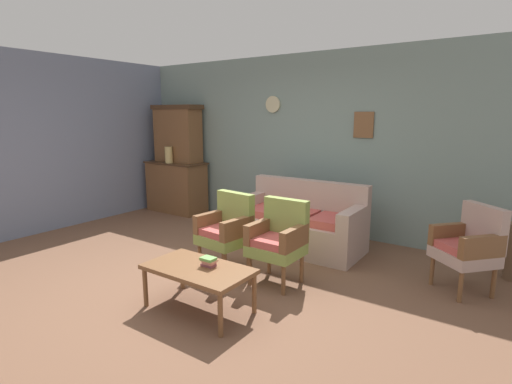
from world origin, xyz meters
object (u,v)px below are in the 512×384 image
object	(u,v)px
armchair_near_cabinet	(227,228)
book_stack_on_table	(209,261)
wingback_chair_by_fireplace	(469,244)
floral_couch	(300,224)
armchair_by_doorway	(279,238)
side_cabinet	(177,187)
vase_on_cabinet	(169,155)
coffee_table	(198,272)

from	to	relation	value
armchair_near_cabinet	book_stack_on_table	distance (m)	0.98
wingback_chair_by_fireplace	book_stack_on_table	world-z (taller)	wingback_chair_by_fireplace
floral_couch	armchair_by_doorway	xyz separation A→B (m)	(0.36, -1.13, 0.17)
side_cabinet	vase_on_cabinet	size ratio (longest dim) A/B	3.94
wingback_chair_by_fireplace	floral_couch	bearing A→B (deg)	174.15
side_cabinet	armchair_by_doorway	distance (m)	3.65
wingback_chair_by_fireplace	coffee_table	distance (m)	2.72
side_cabinet	floral_couch	xyz separation A→B (m)	(2.90, -0.53, -0.14)
vase_on_cabinet	armchair_near_cabinet	bearing A→B (deg)	-30.68
wingback_chair_by_fireplace	book_stack_on_table	bearing A→B (deg)	-136.72
side_cabinet	wingback_chair_by_fireplace	xyz separation A→B (m)	(4.95, -0.74, 0.03)
vase_on_cabinet	book_stack_on_table	world-z (taller)	vase_on_cabinet
floral_couch	armchair_near_cabinet	distance (m)	1.22
armchair_near_cabinet	coffee_table	distance (m)	1.02
coffee_table	side_cabinet	bearing A→B (deg)	138.76
floral_couch	book_stack_on_table	world-z (taller)	floral_couch
wingback_chair_by_fireplace	book_stack_on_table	xyz separation A→B (m)	(-1.91, -1.80, -0.03)
side_cabinet	vase_on_cabinet	bearing A→B (deg)	-86.71
floral_couch	book_stack_on_table	distance (m)	2.02
vase_on_cabinet	armchair_by_doorway	xyz separation A→B (m)	(3.24, -1.48, -0.58)
side_cabinet	floral_couch	size ratio (longest dim) A/B	0.67
armchair_by_doorway	side_cabinet	bearing A→B (deg)	153.05
vase_on_cabinet	armchair_near_cabinet	distance (m)	3.03
armchair_by_doorway	vase_on_cabinet	bearing A→B (deg)	155.42
vase_on_cabinet	wingback_chair_by_fireplace	xyz separation A→B (m)	(4.94, -0.57, -0.58)
side_cabinet	book_stack_on_table	distance (m)	3.96
side_cabinet	book_stack_on_table	bearing A→B (deg)	-39.84
vase_on_cabinet	armchair_by_doorway	bearing A→B (deg)	-24.58
vase_on_cabinet	armchair_near_cabinet	size ratio (longest dim) A/B	0.33
coffee_table	floral_couch	bearing A→B (deg)	92.12
side_cabinet	armchair_near_cabinet	distance (m)	3.07
floral_couch	armchair_by_doorway	size ratio (longest dim) A/B	1.90
vase_on_cabinet	coffee_table	size ratio (longest dim) A/B	0.29
armchair_near_cabinet	book_stack_on_table	xyz separation A→B (m)	(0.48, -0.85, -0.03)
armchair_near_cabinet	wingback_chair_by_fireplace	distance (m)	2.57
armchair_by_doorway	armchair_near_cabinet	bearing A→B (deg)	-177.28
side_cabinet	vase_on_cabinet	distance (m)	0.63
wingback_chair_by_fireplace	coffee_table	bearing A→B (deg)	-136.61
vase_on_cabinet	wingback_chair_by_fireplace	bearing A→B (deg)	-6.54
armchair_near_cabinet	wingback_chair_by_fireplace	size ratio (longest dim) A/B	1.00
armchair_near_cabinet	coffee_table	bearing A→B (deg)	-66.06
vase_on_cabinet	coffee_table	distance (m)	3.90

